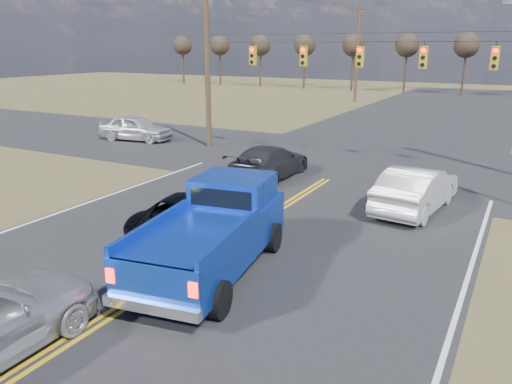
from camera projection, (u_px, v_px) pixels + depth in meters
The scene contains 11 objects.
ground at pixel (92, 328), 10.69m from camera, with size 160.00×160.00×0.00m, color brown.
road_main at pixel (289, 204), 19.12m from camera, with size 14.00×120.00×0.02m, color #28282B.
road_cross at pixel (354, 162), 25.85m from camera, with size 120.00×12.00×0.02m, color #28282B.
signal_gantry at pixel (369, 62), 24.02m from camera, with size 19.60×4.83×10.00m.
utility_poles at pixel (354, 59), 23.54m from camera, with size 19.60×58.32×10.00m.
treeline at pixel (403, 48), 31.80m from camera, with size 87.00×117.80×7.40m.
pickup_truck at pixel (214, 232), 13.11m from camera, with size 3.21×6.38×2.29m.
black_suv at pixel (192, 212), 16.16m from camera, with size 2.13×4.62×1.28m, color black.
white_car_queue at pixel (416, 189), 18.11m from camera, with size 1.74×4.98×1.64m, color white.
dgrey_car_queue at pixel (269, 162), 22.64m from camera, with size 2.10×5.16×1.50m, color #323237.
cross_car_west at pixel (136, 128), 31.65m from camera, with size 4.73×1.90×1.61m, color #BBBBBB.
Camera 1 is at (7.62, -6.60, 5.81)m, focal length 35.00 mm.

